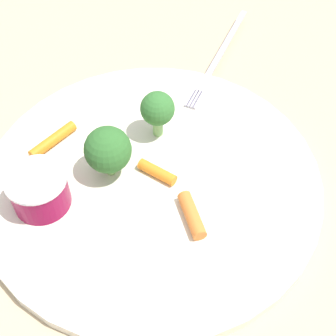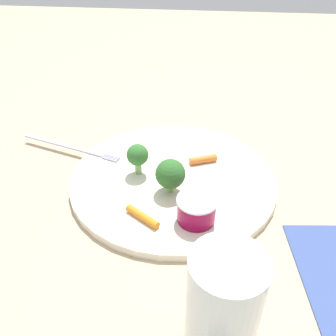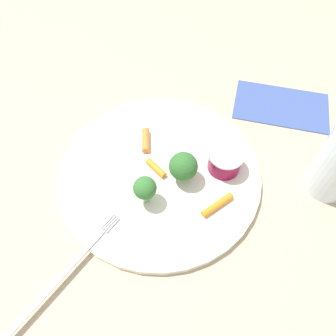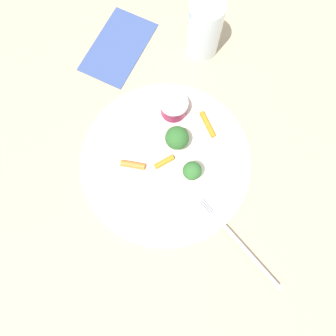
{
  "view_description": "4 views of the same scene",
  "coord_description": "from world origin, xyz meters",
  "px_view_note": "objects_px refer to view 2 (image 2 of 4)",
  "views": [
    {
      "loc": [
        -0.04,
        0.27,
        0.35
      ],
      "look_at": [
        -0.01,
        -0.0,
        0.02
      ],
      "focal_mm": 50.24,
      "sensor_mm": 36.0,
      "label": 1
    },
    {
      "loc": [
        0.43,
        0.04,
        0.34
      ],
      "look_at": [
        -0.01,
        -0.01,
        0.02
      ],
      "focal_mm": 37.6,
      "sensor_mm": 36.0,
      "label": 2
    },
    {
      "loc": [
        0.11,
        -0.26,
        0.44
      ],
      "look_at": [
        0.01,
        0.01,
        0.02
      ],
      "focal_mm": 34.92,
      "sensor_mm": 36.0,
      "label": 3
    },
    {
      "loc": [
        -0.14,
        -0.09,
        0.58
      ],
      "look_at": [
        -0.01,
        -0.01,
        0.03
      ],
      "focal_mm": 34.74,
      "sensor_mm": 36.0,
      "label": 4
    }
  ],
  "objects_px": {
    "broccoli_floret_1": "(168,174)",
    "carrot_stick_0": "(142,216)",
    "carrot_stick_1": "(203,159)",
    "sauce_cup": "(196,209)",
    "broccoli_floret_0": "(138,156)",
    "drinking_glass": "(223,306)",
    "plate": "(173,178)",
    "fork": "(71,147)",
    "carrot_stick_2": "(171,171)"
  },
  "relations": [
    {
      "from": "broccoli_floret_0",
      "to": "carrot_stick_0",
      "type": "height_order",
      "value": "broccoli_floret_0"
    },
    {
      "from": "broccoli_floret_0",
      "to": "carrot_stick_2",
      "type": "distance_m",
      "value": 0.06
    },
    {
      "from": "broccoli_floret_1",
      "to": "fork",
      "type": "xyz_separation_m",
      "value": [
        -0.1,
        -0.18,
        -0.03
      ]
    },
    {
      "from": "broccoli_floret_1",
      "to": "carrot_stick_0",
      "type": "xyz_separation_m",
      "value": [
        0.06,
        -0.03,
        -0.03
      ]
    },
    {
      "from": "plate",
      "to": "broccoli_floret_1",
      "type": "distance_m",
      "value": 0.05
    },
    {
      "from": "carrot_stick_2",
      "to": "drinking_glass",
      "type": "bearing_deg",
      "value": 16.02
    },
    {
      "from": "plate",
      "to": "broccoli_floret_1",
      "type": "bearing_deg",
      "value": -4.4
    },
    {
      "from": "sauce_cup",
      "to": "carrot_stick_1",
      "type": "relative_size",
      "value": 1.19
    },
    {
      "from": "sauce_cup",
      "to": "carrot_stick_1",
      "type": "height_order",
      "value": "sauce_cup"
    },
    {
      "from": "sauce_cup",
      "to": "drinking_glass",
      "type": "xyz_separation_m",
      "value": [
        0.16,
        0.03,
        0.03
      ]
    },
    {
      "from": "carrot_stick_0",
      "to": "carrot_stick_1",
      "type": "distance_m",
      "value": 0.16
    },
    {
      "from": "carrot_stick_1",
      "to": "drinking_glass",
      "type": "relative_size",
      "value": 0.37
    },
    {
      "from": "broccoli_floret_1",
      "to": "fork",
      "type": "relative_size",
      "value": 0.28
    },
    {
      "from": "sauce_cup",
      "to": "broccoli_floret_0",
      "type": "bearing_deg",
      "value": -134.45
    },
    {
      "from": "broccoli_floret_1",
      "to": "broccoli_floret_0",
      "type": "bearing_deg",
      "value": -126.85
    },
    {
      "from": "sauce_cup",
      "to": "carrot_stick_1",
      "type": "bearing_deg",
      "value": 177.91
    },
    {
      "from": "broccoli_floret_0",
      "to": "fork",
      "type": "bearing_deg",
      "value": -113.87
    },
    {
      "from": "drinking_glass",
      "to": "plate",
      "type": "bearing_deg",
      "value": -164.29
    },
    {
      "from": "plate",
      "to": "broccoli_floret_1",
      "type": "height_order",
      "value": "broccoli_floret_1"
    },
    {
      "from": "carrot_stick_1",
      "to": "fork",
      "type": "relative_size",
      "value": 0.24
    },
    {
      "from": "broccoli_floret_1",
      "to": "carrot_stick_1",
      "type": "distance_m",
      "value": 0.1
    },
    {
      "from": "carrot_stick_2",
      "to": "fork",
      "type": "xyz_separation_m",
      "value": [
        -0.05,
        -0.18,
        -0.0
      ]
    },
    {
      "from": "plate",
      "to": "fork",
      "type": "distance_m",
      "value": 0.19
    },
    {
      "from": "carrot_stick_1",
      "to": "drinking_glass",
      "type": "height_order",
      "value": "drinking_glass"
    },
    {
      "from": "plate",
      "to": "carrot_stick_2",
      "type": "xyz_separation_m",
      "value": [
        -0.01,
        -0.0,
        0.01
      ]
    },
    {
      "from": "sauce_cup",
      "to": "carrot_stick_0",
      "type": "bearing_deg",
      "value": -83.18
    },
    {
      "from": "plate",
      "to": "carrot_stick_2",
      "type": "relative_size",
      "value": 8.25
    },
    {
      "from": "plate",
      "to": "carrot_stick_1",
      "type": "height_order",
      "value": "carrot_stick_1"
    },
    {
      "from": "broccoli_floret_0",
      "to": "carrot_stick_0",
      "type": "distance_m",
      "value": 0.11
    },
    {
      "from": "carrot_stick_1",
      "to": "fork",
      "type": "distance_m",
      "value": 0.23
    },
    {
      "from": "sauce_cup",
      "to": "drinking_glass",
      "type": "distance_m",
      "value": 0.16
    },
    {
      "from": "drinking_glass",
      "to": "fork",
      "type": "bearing_deg",
      "value": -140.4
    },
    {
      "from": "sauce_cup",
      "to": "carrot_stick_2",
      "type": "xyz_separation_m",
      "value": [
        -0.1,
        -0.04,
        -0.01
      ]
    },
    {
      "from": "fork",
      "to": "carrot_stick_2",
      "type": "bearing_deg",
      "value": 73.94
    },
    {
      "from": "plate",
      "to": "sauce_cup",
      "type": "distance_m",
      "value": 0.1
    },
    {
      "from": "plate",
      "to": "carrot_stick_1",
      "type": "relative_size",
      "value": 7.1
    },
    {
      "from": "broccoli_floret_0",
      "to": "drinking_glass",
      "type": "distance_m",
      "value": 0.28
    },
    {
      "from": "carrot_stick_0",
      "to": "fork",
      "type": "bearing_deg",
      "value": -135.95
    },
    {
      "from": "carrot_stick_2",
      "to": "fork",
      "type": "relative_size",
      "value": 0.2
    },
    {
      "from": "carrot_stick_1",
      "to": "plate",
      "type": "bearing_deg",
      "value": -48.17
    },
    {
      "from": "drinking_glass",
      "to": "broccoli_floret_1",
      "type": "bearing_deg",
      "value": -160.89
    },
    {
      "from": "sauce_cup",
      "to": "broccoli_floret_1",
      "type": "height_order",
      "value": "broccoli_floret_1"
    },
    {
      "from": "broccoli_floret_0",
      "to": "broccoli_floret_1",
      "type": "bearing_deg",
      "value": 53.15
    },
    {
      "from": "carrot_stick_0",
      "to": "carrot_stick_1",
      "type": "xyz_separation_m",
      "value": [
        -0.14,
        0.07,
        0.0
      ]
    },
    {
      "from": "plate",
      "to": "broccoli_floret_1",
      "type": "relative_size",
      "value": 5.97
    },
    {
      "from": "sauce_cup",
      "to": "broccoli_floret_0",
      "type": "relative_size",
      "value": 1.04
    },
    {
      "from": "carrot_stick_1",
      "to": "fork",
      "type": "height_order",
      "value": "carrot_stick_1"
    },
    {
      "from": "broccoli_floret_0",
      "to": "carrot_stick_2",
      "type": "relative_size",
      "value": 1.33
    },
    {
      "from": "broccoli_floret_0",
      "to": "carrot_stick_1",
      "type": "bearing_deg",
      "value": 112.12
    },
    {
      "from": "sauce_cup",
      "to": "carrot_stick_2",
      "type": "bearing_deg",
      "value": -156.16
    }
  ]
}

